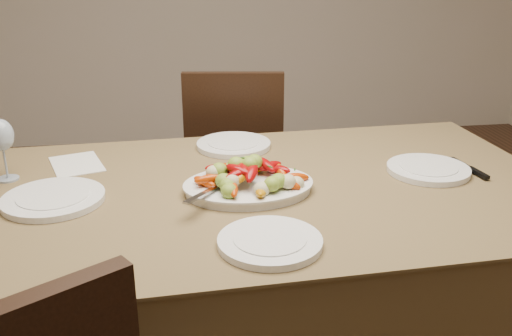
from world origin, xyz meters
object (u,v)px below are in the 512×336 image
object	(u,v)px
plate_right	(428,170)
serving_platter	(248,188)
dining_table	(256,296)
plate_far	(234,145)
plate_near	(270,242)
plate_left	(53,199)
chair_far	(236,165)
wine_glass	(3,148)

from	to	relation	value
plate_right	serving_platter	bearing A→B (deg)	-173.46
dining_table	plate_far	xyz separation A→B (m)	(-0.02, 0.37, 0.39)
plate_far	plate_near	distance (m)	0.73
plate_left	plate_far	size ratio (longest dim) A/B	1.08
dining_table	plate_right	size ratio (longest dim) A/B	7.11
plate_near	dining_table	bearing A→B (deg)	86.63
dining_table	chair_far	size ratio (longest dim) A/B	1.94
serving_platter	plate_far	world-z (taller)	serving_platter
chair_far	serving_platter	distance (m)	1.02
plate_near	wine_glass	distance (m)	0.90
plate_left	plate_right	world-z (taller)	same
plate_far	wine_glass	world-z (taller)	wine_glass
serving_platter	wine_glass	size ratio (longest dim) A/B	1.79
plate_left	wine_glass	world-z (taller)	wine_glass
chair_far	wine_glass	world-z (taller)	wine_glass
plate_left	plate_far	world-z (taller)	same
chair_far	wine_glass	distance (m)	1.17
plate_left	plate_near	distance (m)	0.65
chair_far	serving_platter	world-z (taller)	chair_far
dining_table	plate_near	xyz separation A→B (m)	(-0.02, -0.36, 0.39)
plate_far	plate_right	bearing A→B (deg)	-29.94
plate_near	wine_glass	size ratio (longest dim) A/B	1.23
plate_far	plate_near	size ratio (longest dim) A/B	1.04
plate_left	plate_right	xyz separation A→B (m)	(1.14, 0.05, 0.00)
chair_far	dining_table	bearing A→B (deg)	95.41
dining_table	wine_glass	xyz separation A→B (m)	(-0.74, 0.18, 0.48)
dining_table	plate_near	size ratio (longest dim) A/B	7.29
chair_far	plate_near	xyz separation A→B (m)	(-0.07, -1.30, 0.29)
plate_far	dining_table	bearing A→B (deg)	-86.40
dining_table	serving_platter	bearing A→B (deg)	-132.86
serving_platter	plate_near	size ratio (longest dim) A/B	1.45
plate_left	plate_near	world-z (taller)	same
wine_glass	plate_left	bearing A→B (deg)	-48.86
dining_table	plate_far	distance (m)	0.54
dining_table	chair_far	world-z (taller)	chair_far
serving_platter	plate_right	distance (m)	0.59
plate_right	dining_table	bearing A→B (deg)	-176.06
plate_left	wine_glass	size ratio (longest dim) A/B	1.38
plate_right	plate_far	distance (m)	0.67
serving_platter	wine_glass	bearing A→B (deg)	164.10
dining_table	plate_left	size ratio (longest dim) A/B	6.51
plate_far	wine_glass	size ratio (longest dim) A/B	1.28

